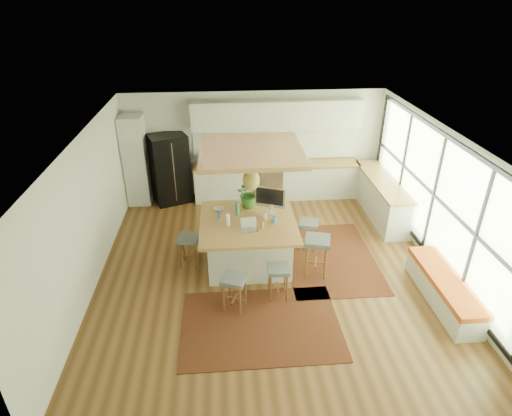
{
  "coord_description": "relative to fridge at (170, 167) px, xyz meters",
  "views": [
    {
      "loc": [
        -0.79,
        -6.76,
        4.96
      ],
      "look_at": [
        -0.2,
        0.5,
        1.1
      ],
      "focal_mm": 29.63,
      "sensor_mm": 36.0,
      "label": 1
    }
  ],
  "objects": [
    {
      "name": "floor",
      "position": [
        2.14,
        -3.18,
        -0.93
      ],
      "size": [
        7.0,
        7.0,
        0.0
      ],
      "primitive_type": "plane",
      "color": "#4E3016",
      "rests_on": "ground"
    },
    {
      "name": "ceiling",
      "position": [
        2.14,
        -3.18,
        1.78
      ],
      "size": [
        7.0,
        7.0,
        0.0
      ],
      "primitive_type": "plane",
      "rotation": [
        3.14,
        0.0,
        0.0
      ],
      "color": "white",
      "rests_on": "ground"
    },
    {
      "name": "wall_back",
      "position": [
        2.14,
        0.32,
        0.42
      ],
      "size": [
        6.5,
        0.0,
        6.5
      ],
      "primitive_type": "plane",
      "rotation": [
        1.57,
        0.0,
        0.0
      ],
      "color": "beige",
      "rests_on": "ground"
    },
    {
      "name": "wall_front",
      "position": [
        2.14,
        -6.68,
        0.42
      ],
      "size": [
        6.5,
        0.0,
        6.5
      ],
      "primitive_type": "plane",
      "rotation": [
        -1.57,
        0.0,
        0.0
      ],
      "color": "beige",
      "rests_on": "ground"
    },
    {
      "name": "wall_left",
      "position": [
        -1.11,
        -3.18,
        0.42
      ],
      "size": [
        0.0,
        7.0,
        7.0
      ],
      "primitive_type": "plane",
      "rotation": [
        1.57,
        0.0,
        1.57
      ],
      "color": "beige",
      "rests_on": "ground"
    },
    {
      "name": "wall_right",
      "position": [
        5.39,
        -3.18,
        0.42
      ],
      "size": [
        0.0,
        7.0,
        7.0
      ],
      "primitive_type": "plane",
      "rotation": [
        1.57,
        0.0,
        -1.57
      ],
      "color": "beige",
      "rests_on": "ground"
    },
    {
      "name": "window_wall",
      "position": [
        5.36,
        -3.18,
        0.47
      ],
      "size": [
        0.1,
        6.2,
        2.6
      ],
      "primitive_type": null,
      "color": "black",
      "rests_on": "wall_right"
    },
    {
      "name": "pantry",
      "position": [
        -0.81,
        0.0,
        0.2
      ],
      "size": [
        0.55,
        0.6,
        2.25
      ],
      "primitive_type": "cube",
      "color": "beige",
      "rests_on": "floor"
    },
    {
      "name": "back_counter_base",
      "position": [
        2.69,
        0.0,
        -0.49
      ],
      "size": [
        4.2,
        0.6,
        0.88
      ],
      "primitive_type": "cube",
      "color": "beige",
      "rests_on": "floor"
    },
    {
      "name": "back_counter_top",
      "position": [
        2.69,
        0.0,
        -0.03
      ],
      "size": [
        4.24,
        0.64,
        0.05
      ],
      "primitive_type": "cube",
      "color": "olive",
      "rests_on": "back_counter_base"
    },
    {
      "name": "backsplash",
      "position": [
        2.69,
        0.3,
        0.43
      ],
      "size": [
        4.2,
        0.02,
        0.8
      ],
      "primitive_type": "cube",
      "color": "white",
      "rests_on": "wall_back"
    },
    {
      "name": "upper_cabinets",
      "position": [
        2.69,
        0.14,
        1.22
      ],
      "size": [
        4.2,
        0.34,
        0.7
      ],
      "primitive_type": "cube",
      "color": "beige",
      "rests_on": "wall_back"
    },
    {
      "name": "range",
      "position": [
        2.44,
        0.0,
        -0.43
      ],
      "size": [
        0.76,
        0.62,
        1.0
      ],
      "primitive_type": null,
      "color": "#A5A5AA",
      "rests_on": "floor"
    },
    {
      "name": "right_counter_base",
      "position": [
        5.07,
        -1.18,
        -0.49
      ],
      "size": [
        0.6,
        2.5,
        0.88
      ],
      "primitive_type": "cube",
      "color": "beige",
      "rests_on": "floor"
    },
    {
      "name": "right_counter_top",
      "position": [
        5.07,
        -1.18,
        -0.03
      ],
      "size": [
        0.64,
        2.54,
        0.05
      ],
      "primitive_type": "cube",
      "color": "olive",
      "rests_on": "right_counter_base"
    },
    {
      "name": "window_bench",
      "position": [
        5.09,
        -4.38,
        -0.68
      ],
      "size": [
        0.52,
        2.0,
        0.5
      ],
      "primitive_type": null,
      "color": "beige",
      "rests_on": "floor"
    },
    {
      "name": "ceiling_panel",
      "position": [
        1.84,
        -2.78,
        1.12
      ],
      "size": [
        1.86,
        1.86,
        0.8
      ],
      "primitive_type": null,
      "color": "olive",
      "rests_on": "ceiling"
    },
    {
      "name": "rug_near",
      "position": [
        1.85,
        -4.72,
        -0.92
      ],
      "size": [
        2.6,
        1.8,
        0.01
      ],
      "primitive_type": "cube",
      "color": "black",
      "rests_on": "floor"
    },
    {
      "name": "rug_right",
      "position": [
        3.43,
        -2.9,
        -0.92
      ],
      "size": [
        1.8,
        2.6,
        0.01
      ],
      "primitive_type": "cube",
      "color": "black",
      "rests_on": "floor"
    },
    {
      "name": "fridge",
      "position": [
        0.0,
        0.0,
        0.0
      ],
      "size": [
        1.06,
        0.95,
        1.76
      ],
      "primitive_type": null,
      "rotation": [
        0.0,
        0.0,
        0.37
      ],
      "color": "black",
      "rests_on": "floor"
    },
    {
      "name": "island",
      "position": [
        1.77,
        -2.87,
        -0.46
      ],
      "size": [
        1.85,
        1.85,
        0.93
      ],
      "primitive_type": null,
      "color": "olive",
      "rests_on": "floor"
    },
    {
      "name": "stool_near_left",
      "position": [
        1.44,
        -4.26,
        -0.57
      ],
      "size": [
        0.5,
        0.5,
        0.65
      ],
      "primitive_type": null,
      "rotation": [
        0.0,
        0.0,
        -0.37
      ],
      "color": "#4B5153",
      "rests_on": "floor"
    },
    {
      "name": "stool_near_right",
      "position": [
        2.22,
        -4.02,
        -0.57
      ],
      "size": [
        0.38,
        0.38,
        0.63
      ],
      "primitive_type": null,
      "rotation": [
        0.0,
        0.0,
        -0.02
      ],
      "color": "#4B5153",
      "rests_on": "floor"
    },
    {
      "name": "stool_right_front",
      "position": [
        3.03,
        -3.38,
        -0.57
      ],
      "size": [
        0.56,
        0.56,
        0.78
      ],
      "primitive_type": null,
      "rotation": [
        0.0,
        0.0,
        1.32
      ],
      "color": "#4B5153",
      "rests_on": "floor"
    },
    {
      "name": "stool_right_back",
      "position": [
        3.04,
        -2.52,
        -0.57
      ],
      "size": [
        0.47,
        0.47,
        0.65
      ],
      "primitive_type": null,
      "rotation": [
        0.0,
        0.0,
        1.3
      ],
      "color": "#4B5153",
      "rests_on": "floor"
    },
    {
      "name": "stool_left_side",
      "position": [
        0.61,
        -2.92,
        -0.57
      ],
      "size": [
        0.46,
        0.46,
        0.66
      ],
      "primitive_type": null,
      "rotation": [
        0.0,
        0.0,
        -1.75
      ],
      "color": "#4B5153",
      "rests_on": "floor"
    },
    {
      "name": "laptop",
      "position": [
        1.78,
        -3.22,
        0.12
      ],
      "size": [
        0.34,
        0.36,
        0.22
      ],
      "primitive_type": null,
      "rotation": [
        0.0,
        0.0,
        0.15
      ],
      "color": "#A5A5AA",
      "rests_on": "island"
    },
    {
      "name": "monitor",
      "position": [
        2.22,
        -2.6,
        0.26
      ],
      "size": [
        0.65,
        0.43,
        0.57
      ],
      "primitive_type": null,
      "rotation": [
        0.0,
        0.0,
        -0.38
      ],
      "color": "#A5A5AA",
      "rests_on": "island"
    },
    {
      "name": "microwave",
      "position": [
        1.08,
        0.0,
        0.19
      ],
      "size": [
        0.62,
        0.46,
        0.37
      ],
      "primitive_type": "imported",
      "rotation": [
        0.0,
        0.0,
        0.31
      ],
      "color": "#A5A5AA",
      "rests_on": "back_counter_top"
    },
    {
      "name": "island_plant",
      "position": [
        1.84,
        -2.27,
        0.23
      ],
      "size": [
        0.58,
        0.64,
        0.46
      ],
      "primitive_type": "imported",
      "rotation": [
        0.0,
        0.0,
        0.1
      ],
      "color": "#1E4C19",
      "rests_on": "island"
    },
    {
      "name": "island_bowl",
      "position": [
        1.22,
        -2.4,
        0.03
      ],
      "size": [
        0.21,
        0.21,
        0.05
      ],
      "primitive_type": "imported",
      "rotation": [
        0.0,
        0.0,
        -0.02
      ],
      "color": "white",
      "rests_on": "island"
    },
    {
      "name": "island_bottle_0",
      "position": [
        1.22,
        -2.77,
        0.1
      ],
      "size": [
        0.07,
        0.07,
        0.19
      ],
      "primitive_type": "cylinder",
      "color": "#327CC8",
      "rests_on": "island"
    },
    {
      "name": "island_bottle_1",
      "position": [
        1.37,
        -3.02,
        0.1
      ],
      "size": [
        0.07,
        0.07,
        0.19
      ],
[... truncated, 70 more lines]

